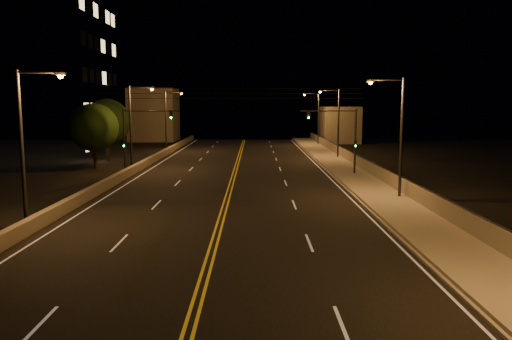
{
  "coord_description": "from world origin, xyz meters",
  "views": [
    {
      "loc": [
        1.9,
        -12.45,
        6.54
      ],
      "look_at": [
        2.0,
        18.0,
        2.5
      ],
      "focal_mm": 35.0,
      "sensor_mm": 36.0,
      "label": 1
    }
  ],
  "objects_px": {
    "traffic_signal_right": "(344,134)",
    "streetlight_2": "(336,119)",
    "tree_1": "(107,122)",
    "streetlight_5": "(133,122)",
    "building_tower": "(0,28)",
    "streetlight_6": "(168,117)",
    "traffic_signal_left": "(135,134)",
    "streetlight_1": "(397,130)",
    "streetlight_3": "(317,115)",
    "streetlight_4": "(27,137)",
    "tree_0": "(94,128)"
  },
  "relations": [
    {
      "from": "tree_1",
      "to": "streetlight_5",
      "type": "bearing_deg",
      "value": -58.87
    },
    {
      "from": "building_tower",
      "to": "tree_1",
      "type": "relative_size",
      "value": 4.53
    },
    {
      "from": "streetlight_4",
      "to": "traffic_signal_right",
      "type": "relative_size",
      "value": 1.35
    },
    {
      "from": "streetlight_3",
      "to": "traffic_signal_left",
      "type": "xyz_separation_m",
      "value": [
        -20.3,
        -32.41,
        -0.96
      ]
    },
    {
      "from": "traffic_signal_left",
      "to": "building_tower",
      "type": "relative_size",
      "value": 0.19
    },
    {
      "from": "streetlight_6",
      "to": "building_tower",
      "type": "height_order",
      "value": "building_tower"
    },
    {
      "from": "streetlight_3",
      "to": "streetlight_4",
      "type": "relative_size",
      "value": 1.0
    },
    {
      "from": "streetlight_4",
      "to": "tree_1",
      "type": "height_order",
      "value": "streetlight_4"
    },
    {
      "from": "streetlight_3",
      "to": "building_tower",
      "type": "distance_m",
      "value": 44.45
    },
    {
      "from": "tree_0",
      "to": "tree_1",
      "type": "xyz_separation_m",
      "value": [
        -0.62,
        6.57,
        0.32
      ]
    },
    {
      "from": "streetlight_4",
      "to": "streetlight_6",
      "type": "bearing_deg",
      "value": 90.0
    },
    {
      "from": "streetlight_2",
      "to": "traffic_signal_left",
      "type": "height_order",
      "value": "streetlight_2"
    },
    {
      "from": "streetlight_3",
      "to": "traffic_signal_right",
      "type": "distance_m",
      "value": 32.46
    },
    {
      "from": "streetlight_6",
      "to": "tree_0",
      "type": "xyz_separation_m",
      "value": [
        -4.42,
        -17.79,
        -0.66
      ]
    },
    {
      "from": "streetlight_4",
      "to": "tree_1",
      "type": "distance_m",
      "value": 31.66
    },
    {
      "from": "traffic_signal_right",
      "to": "streetlight_2",
      "type": "bearing_deg",
      "value": 83.89
    },
    {
      "from": "streetlight_3",
      "to": "building_tower",
      "type": "bearing_deg",
      "value": -159.48
    },
    {
      "from": "streetlight_4",
      "to": "traffic_signal_right",
      "type": "height_order",
      "value": "streetlight_4"
    },
    {
      "from": "streetlight_5",
      "to": "traffic_signal_right",
      "type": "bearing_deg",
      "value": -11.18
    },
    {
      "from": "streetlight_4",
      "to": "tree_1",
      "type": "bearing_deg",
      "value": 99.17
    },
    {
      "from": "streetlight_6",
      "to": "tree_0",
      "type": "relative_size",
      "value": 1.25
    },
    {
      "from": "streetlight_3",
      "to": "streetlight_6",
      "type": "height_order",
      "value": "same"
    },
    {
      "from": "streetlight_5",
      "to": "tree_0",
      "type": "relative_size",
      "value": 1.25
    },
    {
      "from": "traffic_signal_right",
      "to": "tree_0",
      "type": "bearing_deg",
      "value": 166.78
    },
    {
      "from": "traffic_signal_left",
      "to": "building_tower",
      "type": "xyz_separation_m",
      "value": [
        -20.09,
        17.29,
        11.74
      ]
    },
    {
      "from": "traffic_signal_left",
      "to": "tree_0",
      "type": "bearing_deg",
      "value": 134.0
    },
    {
      "from": "tree_0",
      "to": "streetlight_2",
      "type": "bearing_deg",
      "value": 17.74
    },
    {
      "from": "streetlight_1",
      "to": "tree_0",
      "type": "height_order",
      "value": "streetlight_1"
    },
    {
      "from": "building_tower",
      "to": "streetlight_5",
      "type": "bearing_deg",
      "value": -35.12
    },
    {
      "from": "streetlight_1",
      "to": "tree_1",
      "type": "bearing_deg",
      "value": 138.18
    },
    {
      "from": "streetlight_4",
      "to": "streetlight_1",
      "type": "bearing_deg",
      "value": 19.55
    },
    {
      "from": "streetlight_4",
      "to": "traffic_signal_left",
      "type": "bearing_deg",
      "value": 86.69
    },
    {
      "from": "streetlight_3",
      "to": "building_tower",
      "type": "relative_size",
      "value": 0.26
    },
    {
      "from": "streetlight_6",
      "to": "streetlight_5",
      "type": "bearing_deg",
      "value": -90.0
    },
    {
      "from": "streetlight_5",
      "to": "streetlight_6",
      "type": "bearing_deg",
      "value": 90.0
    },
    {
      "from": "streetlight_1",
      "to": "streetlight_5",
      "type": "bearing_deg",
      "value": 144.42
    },
    {
      "from": "streetlight_5",
      "to": "streetlight_4",
      "type": "bearing_deg",
      "value": -90.0
    },
    {
      "from": "streetlight_2",
      "to": "tree_0",
      "type": "xyz_separation_m",
      "value": [
        -25.82,
        -8.26,
        -0.66
      ]
    },
    {
      "from": "tree_0",
      "to": "tree_1",
      "type": "relative_size",
      "value": 0.93
    },
    {
      "from": "traffic_signal_right",
      "to": "streetlight_5",
      "type": "bearing_deg",
      "value": 168.82
    },
    {
      "from": "streetlight_1",
      "to": "streetlight_3",
      "type": "relative_size",
      "value": 1.0
    },
    {
      "from": "tree_0",
      "to": "tree_1",
      "type": "bearing_deg",
      "value": 95.39
    },
    {
      "from": "streetlight_2",
      "to": "tree_0",
      "type": "distance_m",
      "value": 27.12
    },
    {
      "from": "streetlight_1",
      "to": "traffic_signal_left",
      "type": "height_order",
      "value": "streetlight_1"
    },
    {
      "from": "streetlight_2",
      "to": "traffic_signal_right",
      "type": "bearing_deg",
      "value": -96.11
    },
    {
      "from": "streetlight_3",
      "to": "building_tower",
      "type": "height_order",
      "value": "building_tower"
    },
    {
      "from": "streetlight_2",
      "to": "streetlight_6",
      "type": "bearing_deg",
      "value": 155.98
    },
    {
      "from": "streetlight_4",
      "to": "building_tower",
      "type": "relative_size",
      "value": 0.26
    },
    {
      "from": "streetlight_6",
      "to": "tree_0",
      "type": "bearing_deg",
      "value": -103.96
    },
    {
      "from": "streetlight_5",
      "to": "building_tower",
      "type": "relative_size",
      "value": 0.26
    }
  ]
}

